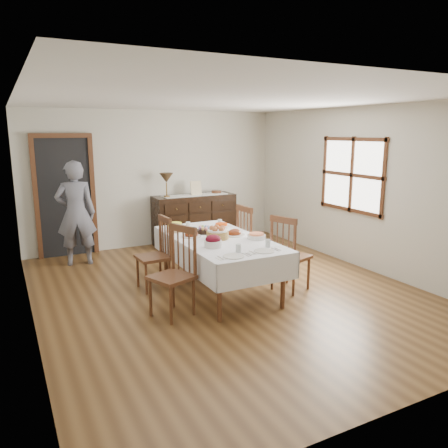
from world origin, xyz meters
name	(u,v)px	position (x,y,z in m)	size (l,w,h in m)	color
ground	(227,291)	(0.00, 0.00, 0.00)	(6.00, 6.00, 0.00)	brown
room_shell	(204,172)	(-0.15, 0.42, 1.64)	(5.02, 6.02, 2.65)	silver
dining_table	(218,244)	(-0.09, 0.10, 0.67)	(1.15, 2.23, 0.76)	white
chair_left_near	(175,271)	(-0.92, -0.40, 0.55)	(0.59, 0.59, 1.09)	#522E1B
chair_left_far	(157,253)	(-0.82, 0.60, 0.52)	(0.45, 0.45, 1.03)	#522E1B
chair_right_near	(289,253)	(0.78, -0.35, 0.55)	(0.57, 0.57, 1.08)	#522E1B
chair_right_far	(252,240)	(0.71, 0.52, 0.55)	(0.47, 0.47, 1.10)	#522E1B
sideboard	(194,219)	(0.68, 2.72, 0.49)	(1.62, 0.59, 0.97)	black
person	(76,210)	(-1.63, 2.30, 0.93)	(0.58, 0.37, 1.87)	slate
bread_basket	(217,233)	(-0.12, 0.06, 0.84)	(0.30, 0.30, 0.18)	olive
egg_basket	(204,230)	(-0.14, 0.44, 0.80)	(0.23, 0.23, 0.11)	black
ham_platter_a	(191,235)	(-0.39, 0.33, 0.79)	(0.28, 0.28, 0.11)	silver
ham_platter_b	(235,233)	(0.18, 0.12, 0.79)	(0.29, 0.29, 0.11)	silver
beet_bowl	(213,242)	(-0.37, -0.31, 0.83)	(0.23, 0.23, 0.16)	silver
carrot_bowl	(221,227)	(0.19, 0.56, 0.81)	(0.22, 0.22, 0.09)	silver
pineapple_bowl	(175,228)	(-0.48, 0.74, 0.82)	(0.25, 0.25, 0.13)	#D0B285
casserole_dish	(256,236)	(0.35, -0.18, 0.80)	(0.25, 0.25, 0.08)	silver
butter_dish	(214,239)	(-0.23, -0.04, 0.80)	(0.14, 0.09, 0.07)	silver
setting_left	(235,254)	(-0.30, -0.77, 0.78)	(0.42, 0.31, 0.10)	silver
setting_right	(265,248)	(0.14, -0.73, 0.78)	(0.42, 0.31, 0.10)	silver
glass_far_a	(188,225)	(-0.24, 0.83, 0.82)	(0.07, 0.07, 0.10)	silver
glass_far_b	(220,222)	(0.31, 0.83, 0.81)	(0.06, 0.06, 0.09)	silver
runner	(195,195)	(0.69, 2.70, 0.98)	(1.30, 0.35, 0.01)	white
table_lamp	(166,179)	(0.11, 2.70, 1.33)	(0.26, 0.26, 0.46)	brown
picture_frame	(196,188)	(0.71, 2.67, 1.11)	(0.22, 0.08, 0.28)	beige
deco_bowl	(216,192)	(1.18, 2.74, 1.00)	(0.20, 0.20, 0.06)	#522E1B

